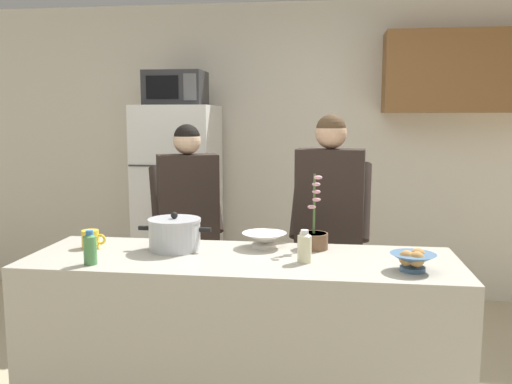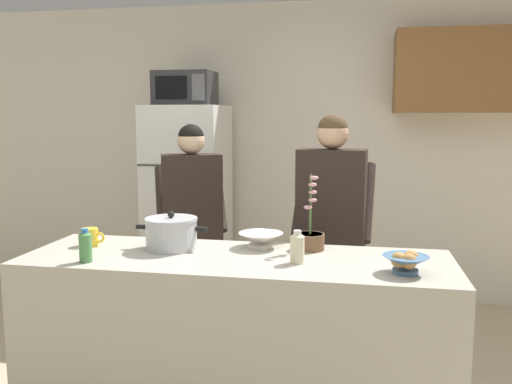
% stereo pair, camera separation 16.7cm
% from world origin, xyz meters
% --- Properties ---
extents(back_wall_unit, '(6.00, 0.48, 2.60)m').
position_xyz_m(back_wall_unit, '(0.24, 2.27, 1.40)').
color(back_wall_unit, silver).
rests_on(back_wall_unit, ground).
extents(kitchen_island, '(2.13, 0.68, 0.92)m').
position_xyz_m(kitchen_island, '(0.00, 0.00, 0.46)').
color(kitchen_island, '#BCB7A8').
rests_on(kitchen_island, ground).
extents(refrigerator, '(0.64, 0.68, 1.71)m').
position_xyz_m(refrigerator, '(-0.84, 1.85, 0.85)').
color(refrigerator, white).
rests_on(refrigerator, ground).
extents(microwave, '(0.48, 0.37, 0.28)m').
position_xyz_m(microwave, '(-0.84, 1.83, 1.85)').
color(microwave, '#2D2D30').
rests_on(microwave, refrigerator).
extents(person_near_pot, '(0.58, 0.54, 1.56)m').
position_xyz_m(person_near_pot, '(-0.52, 0.94, 0.97)').
color(person_near_pot, '#726656').
rests_on(person_near_pot, ground).
extents(person_by_sink, '(0.52, 0.44, 1.63)m').
position_xyz_m(person_by_sink, '(0.43, 0.74, 1.01)').
color(person_by_sink, '#33384C').
rests_on(person_by_sink, ground).
extents(cooking_pot, '(0.39, 0.27, 0.20)m').
position_xyz_m(cooking_pot, '(-0.37, 0.10, 1.00)').
color(cooking_pot, silver).
rests_on(cooking_pot, kitchen_island).
extents(coffee_mug, '(0.13, 0.09, 0.10)m').
position_xyz_m(coffee_mug, '(-0.82, 0.08, 0.97)').
color(coffee_mug, yellow).
rests_on(coffee_mug, kitchen_island).
extents(bread_bowl, '(0.21, 0.21, 0.10)m').
position_xyz_m(bread_bowl, '(0.81, -0.15, 0.97)').
color(bread_bowl, '#4C7299').
rests_on(bread_bowl, kitchen_island).
extents(empty_bowl, '(0.24, 0.24, 0.08)m').
position_xyz_m(empty_bowl, '(0.09, 0.21, 0.97)').
color(empty_bowl, white).
rests_on(empty_bowl, kitchen_island).
extents(bottle_near_edge, '(0.06, 0.06, 0.16)m').
position_xyz_m(bottle_near_edge, '(-0.68, -0.23, 1.00)').
color(bottle_near_edge, '#4C8C4C').
rests_on(bottle_near_edge, kitchen_island).
extents(bottle_mid_counter, '(0.07, 0.07, 0.16)m').
position_xyz_m(bottle_mid_counter, '(0.31, -0.06, 1.00)').
color(bottle_mid_counter, beige).
rests_on(bottle_mid_counter, kitchen_island).
extents(potted_orchid, '(0.15, 0.15, 0.40)m').
position_xyz_m(potted_orchid, '(0.35, 0.21, 0.98)').
color(potted_orchid, brown).
rests_on(potted_orchid, kitchen_island).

